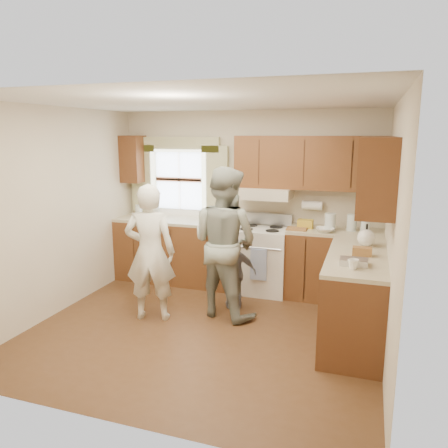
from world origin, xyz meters
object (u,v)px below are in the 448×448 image
(stove, at_px, (261,258))
(woman_left, at_px, (150,253))
(woman_right, at_px, (225,243))
(child, at_px, (235,273))

(stove, bearing_deg, woman_left, -127.31)
(woman_left, xyz_separation_m, woman_right, (0.79, 0.39, 0.09))
(stove, height_order, woman_left, woman_left)
(woman_right, bearing_deg, woman_left, 45.39)
(woman_right, bearing_deg, stove, -84.44)
(stove, xyz_separation_m, woman_left, (-1.01, -1.33, 0.35))
(stove, height_order, woman_right, woman_right)
(stove, distance_m, woman_right, 1.06)
(woman_left, relative_size, child, 1.77)
(woman_left, bearing_deg, stove, -142.37)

